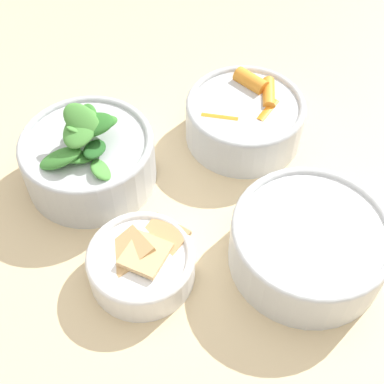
# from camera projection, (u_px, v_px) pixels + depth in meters

# --- Properties ---
(dining_table) EXTENTS (1.05, 0.97, 0.76)m
(dining_table) POSITION_uv_depth(u_px,v_px,m) (166.00, 254.00, 0.76)
(dining_table) COLOR beige
(dining_table) RESTS_ON ground_plane
(bowl_carrots) EXTENTS (0.16, 0.16, 0.07)m
(bowl_carrots) POSITION_uv_depth(u_px,v_px,m) (242.00, 118.00, 0.72)
(bowl_carrots) COLOR silver
(bowl_carrots) RESTS_ON dining_table
(bowl_greens) EXTENTS (0.17, 0.17, 0.12)m
(bowl_greens) POSITION_uv_depth(u_px,v_px,m) (85.00, 157.00, 0.67)
(bowl_greens) COLOR silver
(bowl_greens) RESTS_ON dining_table
(bowl_beans_hotdog) EXTENTS (0.18, 0.18, 0.07)m
(bowl_beans_hotdog) POSITION_uv_depth(u_px,v_px,m) (305.00, 245.00, 0.60)
(bowl_beans_hotdog) COLOR silver
(bowl_beans_hotdog) RESTS_ON dining_table
(bowl_cookies) EXTENTS (0.12, 0.12, 0.05)m
(bowl_cookies) POSITION_uv_depth(u_px,v_px,m) (138.00, 263.00, 0.59)
(bowl_cookies) COLOR white
(bowl_cookies) RESTS_ON dining_table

